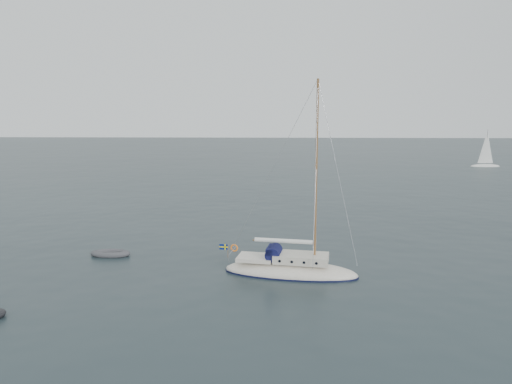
{
  "coord_description": "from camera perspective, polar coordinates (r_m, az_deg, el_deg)",
  "views": [
    {
      "loc": [
        0.61,
        -31.28,
        9.89
      ],
      "look_at": [
        -0.48,
        0.0,
        4.73
      ],
      "focal_mm": 35.0,
      "sensor_mm": 36.0,
      "label": 1
    }
  ],
  "objects": [
    {
      "name": "distant_yacht_b",
      "position": [
        96.81,
        24.81,
        4.39
      ],
      "size": [
        5.22,
        2.79,
        6.92
      ],
      "rotation": [
        0.0,
        0.0,
        0.08
      ],
      "color": "white",
      "rests_on": "ground"
    },
    {
      "name": "ground",
      "position": [
        32.82,
        0.85,
        -8.19
      ],
      "size": [
        300.0,
        300.0,
        0.0
      ],
      "primitive_type": "plane",
      "color": "black",
      "rests_on": "ground"
    },
    {
      "name": "dinghy",
      "position": [
        35.87,
        -16.3,
        -6.75
      ],
      "size": [
        2.74,
        1.24,
        0.39
      ],
      "rotation": [
        0.0,
        0.0,
        -0.0
      ],
      "color": "#46464B",
      "rests_on": "ground"
    },
    {
      "name": "sailboat",
      "position": [
        30.57,
        3.98,
        -7.73
      ],
      "size": [
        8.57,
        2.57,
        12.2
      ],
      "rotation": [
        0.0,
        0.0,
        -0.17
      ],
      "color": "white",
      "rests_on": "ground"
    }
  ]
}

